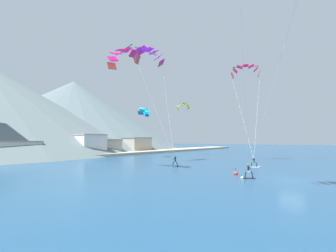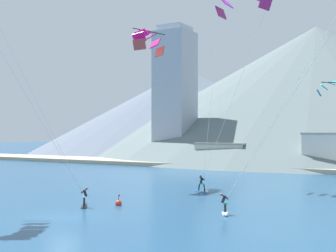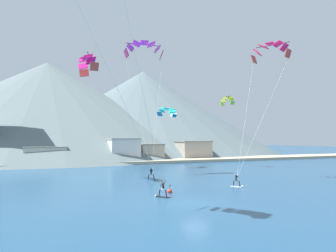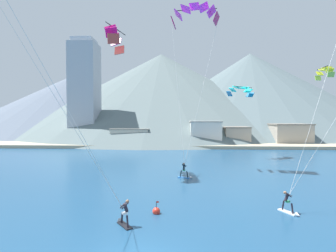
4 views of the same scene
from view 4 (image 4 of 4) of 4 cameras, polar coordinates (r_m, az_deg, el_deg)
name	(u,v)px [view 4 (image 4 of 4)]	position (r m, az deg, el deg)	size (l,w,h in m)	color
kitesurfer_near_lead	(290,207)	(21.49, 24.98, -15.68)	(1.17, 1.73, 1.68)	white
kitesurfer_near_trail	(124,217)	(18.02, -9.65, -18.93)	(1.37, 1.63, 1.74)	black
kitesurfer_mid_center	(186,173)	(30.41, 3.86, -10.17)	(1.77, 0.97, 1.82)	#337FDB
parafoil_kite_mid_center	(195,14)	(40.15, 5.80, 23.15)	(6.90, 8.83, 21.34)	#A11A5D
parafoil_kite_distant_high_outer	(241,90)	(48.37, 15.51, 7.56)	(5.26, 4.00, 2.00)	#1067A2
parafoil_kite_distant_low_drift	(325,72)	(50.22, 30.92, 10.12)	(1.14, 4.17, 1.87)	#96CB4B
parafoil_kite_distant_mid_solo	(114,37)	(35.65, -11.69, 18.47)	(2.33, 6.07, 2.73)	#BA3E35
race_marker_buoy	(156,211)	(19.79, -2.56, -18.05)	(0.56, 0.56, 1.02)	red
shoreline_strip	(171,145)	(62.41, 0.71, -4.18)	(180.00, 10.00, 0.70)	tan
shore_building_harbour_front	(205,134)	(63.84, 8.13, -1.63)	(7.51, 5.93, 6.08)	silver
shore_building_promenade_mid	(290,134)	(72.70, 25.02, -1.65)	(9.13, 7.07, 5.36)	#A89E8E
shore_building_quay_east	(236,136)	(67.17, 14.55, -2.11)	(6.19, 6.56, 4.67)	#A89E8E
shore_building_quay_west	(130,137)	(64.53, -8.18, -2.40)	(9.44, 4.65, 4.27)	beige
highrise_tower	(85,92)	(74.69, -17.67, 7.02)	(7.00, 7.00, 27.94)	#A8ADB7
mountain_peak_west_ridge	(250,94)	(122.51, 17.38, 6.76)	(111.47, 111.47, 35.19)	slate
mountain_peak_central_summit	(74,104)	(124.00, -19.81, 4.47)	(95.16, 95.16, 25.65)	slate
mountain_peak_east_shoulder	(161,94)	(117.95, -1.46, 7.01)	(124.77, 124.77, 35.09)	slate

